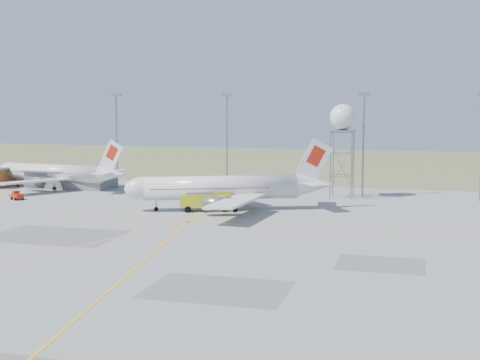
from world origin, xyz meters
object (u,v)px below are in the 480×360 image
(airliner_main, at_px, (225,188))
(fire_truck, at_px, (207,201))
(radar_tower, at_px, (342,145))
(airliner_far, at_px, (56,173))
(baggage_tug, at_px, (17,196))

(airliner_main, xyz_separation_m, fire_truck, (-2.67, -2.00, -2.13))
(airliner_main, bearing_deg, fire_truck, 14.95)
(radar_tower, xyz_separation_m, fire_truck, (-20.47, -22.59, -8.61))
(radar_tower, bearing_deg, airliner_far, -177.53)
(airliner_main, height_order, fire_truck, airliner_main)
(radar_tower, bearing_deg, baggage_tug, -161.80)
(fire_truck, bearing_deg, airliner_main, 14.48)
(fire_truck, distance_m, baggage_tug, 39.43)
(baggage_tug, bearing_deg, fire_truck, 22.93)
(airliner_far, height_order, fire_truck, airliner_far)
(airliner_far, bearing_deg, radar_tower, -170.75)
(fire_truck, relative_size, baggage_tug, 3.48)
(airliner_far, xyz_separation_m, baggage_tug, (1.46, -17.00, -2.73))
(radar_tower, xyz_separation_m, baggage_tug, (-59.77, -19.65, -9.62))
(radar_tower, bearing_deg, fire_truck, -132.18)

